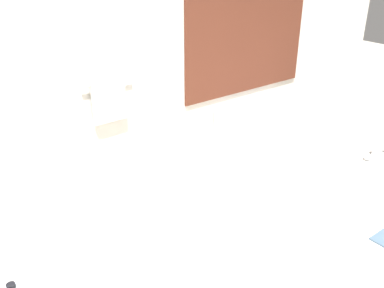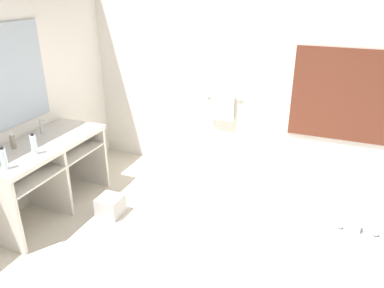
# 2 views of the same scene
# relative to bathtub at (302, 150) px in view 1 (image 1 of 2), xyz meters

# --- Properties ---
(wall_back_with_blinds) EXTENTS (7.40, 0.13, 2.70)m
(wall_back_with_blinds) POSITION_rel_bathtub_xyz_m (-1.38, 0.94, 1.03)
(wall_back_with_blinds) COLOR white
(wall_back_with_blinds) RESTS_ON ground_plane
(bathtub) EXTENTS (0.91, 1.80, 0.69)m
(bathtub) POSITION_rel_bathtub_xyz_m (0.00, 0.00, 0.00)
(bathtub) COLOR silver
(bathtub) RESTS_ON ground_plane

